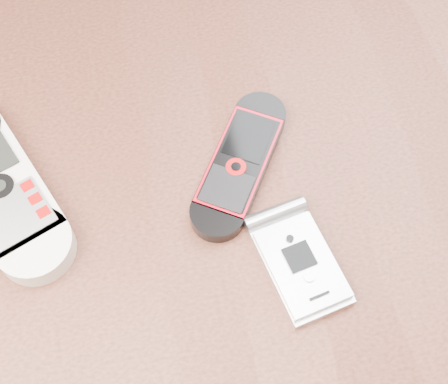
{
  "coord_description": "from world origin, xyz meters",
  "views": [
    {
      "loc": [
        -0.04,
        -0.22,
        1.18
      ],
      "look_at": [
        0.01,
        0.0,
        0.76
      ],
      "focal_mm": 50.0,
      "sensor_mm": 36.0,
      "label": 1
    }
  ],
  "objects_px": {
    "table": "(219,251)",
    "motorola_razr": "(300,263)",
    "nokia_black_red": "(240,163)",
    "nokia_white": "(0,186)"
  },
  "relations": [
    {
      "from": "table",
      "to": "motorola_razr",
      "type": "distance_m",
      "value": 0.14
    },
    {
      "from": "nokia_black_red",
      "to": "motorola_razr",
      "type": "distance_m",
      "value": 0.1
    },
    {
      "from": "table",
      "to": "nokia_white",
      "type": "bearing_deg",
      "value": 166.55
    },
    {
      "from": "nokia_white",
      "to": "motorola_razr",
      "type": "height_order",
      "value": "nokia_white"
    },
    {
      "from": "nokia_black_red",
      "to": "motorola_razr",
      "type": "xyz_separation_m",
      "value": [
        0.03,
        -0.09,
        0.0
      ]
    },
    {
      "from": "motorola_razr",
      "to": "nokia_black_red",
      "type": "bearing_deg",
      "value": 93.83
    },
    {
      "from": "nokia_white",
      "to": "table",
      "type": "bearing_deg",
      "value": -36.7
    },
    {
      "from": "table",
      "to": "motorola_razr",
      "type": "height_order",
      "value": "motorola_razr"
    },
    {
      "from": "nokia_white",
      "to": "nokia_black_red",
      "type": "xyz_separation_m",
      "value": [
        0.19,
        -0.01,
        -0.0
      ]
    },
    {
      "from": "table",
      "to": "nokia_white",
      "type": "height_order",
      "value": "nokia_white"
    }
  ]
}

